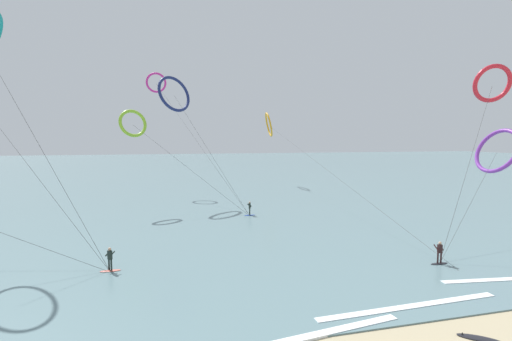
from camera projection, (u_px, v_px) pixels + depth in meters
sea_water at (192, 168)px, 113.61m from camera, size 400.00×200.00×0.08m
surfer_cobalt at (250, 209)px, 43.04m from camera, size 1.40×0.66×1.70m
surfer_coral at (110, 261)px, 24.98m from camera, size 1.40×0.73×1.70m
surfer_charcoal at (439, 254)px, 26.41m from camera, size 1.40×0.57×1.70m
kite_crimson at (492, 84)px, 31.20m from camera, size 10.15×5.24×15.85m
kite_magenta at (156, 83)px, 61.19m from camera, size 12.94×23.88×20.64m
kite_violet at (497, 151)px, 36.72m from camera, size 14.74×10.53×10.47m
kite_navy at (174, 94)px, 51.04m from camera, size 11.23×14.26×18.38m
kite_lime at (133, 123)px, 45.24m from camera, size 15.64×8.10×13.10m
kite_amber at (269, 125)px, 71.58m from camera, size 2.11×52.15×14.59m
surfboard_spare at (479, 338)px, 16.71m from camera, size 1.84×1.54×0.20m
wave_crest_near at (321, 334)px, 17.02m from camera, size 8.81×1.63×0.12m
wave_crest_mid at (410, 307)px, 19.75m from camera, size 11.42×0.86×0.12m
wave_crest_far at (512, 279)px, 23.61m from camera, size 9.88×1.75×0.12m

